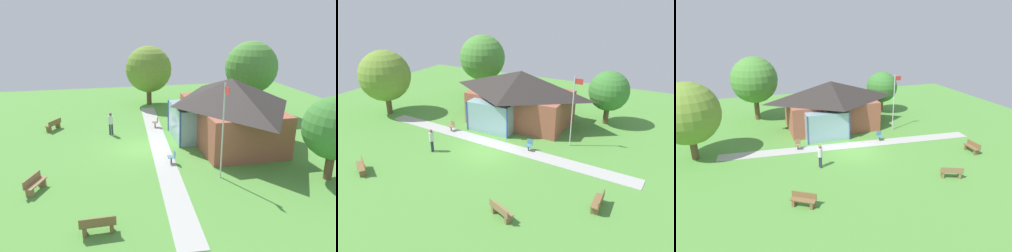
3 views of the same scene
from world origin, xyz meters
The scene contains 13 objects.
ground_plane centered at (0.00, 0.00, 0.00)m, with size 44.00×44.00×0.00m, color #54933D.
pavilion centered at (-0.40, 6.29, 2.40)m, with size 9.32×7.00×4.59m.
footpath centered at (0.00, 1.28, 0.01)m, with size 21.52×1.30×0.03m, color #ADADA8.
flagpole centered at (5.10, 3.75, 2.97)m, with size 0.64×0.08×5.37m.
bench_lawn_far_right centered at (8.80, -3.00, 0.40)m, with size 0.46×1.50×0.84m.
bench_front_left centered at (-5.58, -6.34, 0.40)m, with size 1.51×1.17×0.84m.
bench_front_right centered at (4.53, -6.13, 0.40)m, with size 1.55×1.00×0.84m.
patio_chair_lawn_spare centered at (2.69, 1.53, 0.42)m, with size 0.46×0.46×0.86m.
patio_chair_west centered at (-4.49, 1.79, 0.42)m, with size 0.55×0.55×0.86m.
visitor_strolling_lawn centered at (-3.49, -1.89, 1.02)m, with size 0.34×0.34×1.74m.
tree_west_hedge centered at (-12.28, 2.47, 3.64)m, with size 4.66×4.66×5.98m.
tree_behind_pavilion_right centered at (6.48, 9.52, 2.95)m, with size 3.42×3.42×4.68m.
tree_behind_pavilion_left centered at (-7.17, 11.21, 4.24)m, with size 4.77×4.77×6.64m.
Camera 3 is at (-8.02, -21.36, 10.16)m, focal length 32.67 mm.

